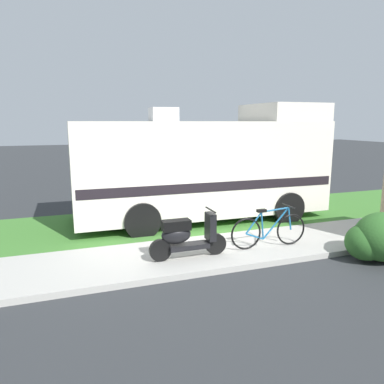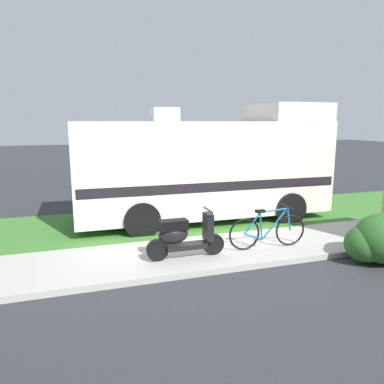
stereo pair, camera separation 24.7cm
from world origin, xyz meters
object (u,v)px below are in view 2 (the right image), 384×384
bicycle (268,230)px  motorhome_rv (206,166)px  pickup_truck_near (230,167)px  scooter (183,236)px

bicycle → motorhome_rv: bearing=96.2°
bicycle → pickup_truck_near: 7.71m
motorhome_rv → scooter: motorhome_rv is taller
bicycle → scooter: bearing=-179.6°
bicycle → pickup_truck_near: size_ratio=0.31×
motorhome_rv → bicycle: size_ratio=3.97×
scooter → pickup_truck_near: 8.50m
motorhome_rv → scooter: 3.56m
motorhome_rv → pickup_truck_near: bearing=58.4°
scooter → bicycle: scooter is taller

